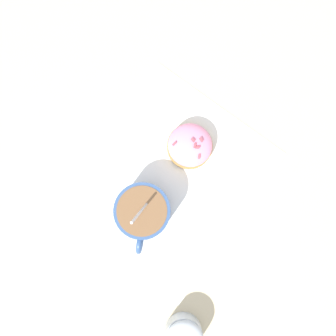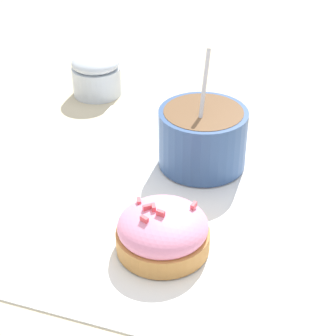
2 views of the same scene
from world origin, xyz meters
TOP-DOWN VIEW (x-y plane):
  - ground_plane at (0.00, 0.00)m, footprint 3.00×3.00m
  - paper_napkin at (0.00, 0.00)m, footprint 0.33×0.29m
  - coffee_cup at (0.07, 0.00)m, footprint 0.11×0.09m
  - frosted_pastry at (-0.07, -0.00)m, footprint 0.08×0.08m

SIDE VIEW (x-z plane):
  - ground_plane at x=0.00m, z-range 0.00..0.00m
  - paper_napkin at x=0.00m, z-range 0.00..0.00m
  - frosted_pastry at x=-0.07m, z-range 0.00..0.04m
  - coffee_cup at x=0.07m, z-range -0.02..0.09m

